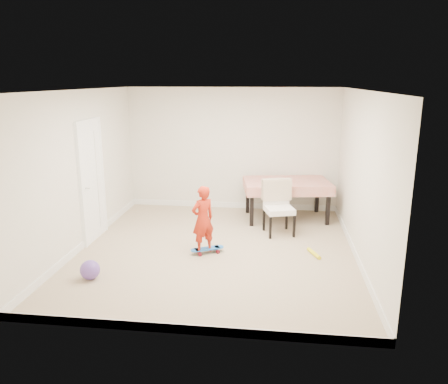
# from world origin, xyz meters

# --- Properties ---
(ground) EXTENTS (5.00, 5.00, 0.00)m
(ground) POSITION_xyz_m (0.00, 0.00, 0.00)
(ground) COLOR tan
(ground) RESTS_ON ground
(ceiling) EXTENTS (4.50, 5.00, 0.04)m
(ceiling) POSITION_xyz_m (0.00, 0.00, 2.58)
(ceiling) COLOR silver
(ceiling) RESTS_ON wall_back
(wall_back) EXTENTS (4.50, 0.04, 2.60)m
(wall_back) POSITION_xyz_m (0.00, 2.48, 1.30)
(wall_back) COLOR silver
(wall_back) RESTS_ON ground
(wall_front) EXTENTS (4.50, 0.04, 2.60)m
(wall_front) POSITION_xyz_m (0.00, -2.48, 1.30)
(wall_front) COLOR silver
(wall_front) RESTS_ON ground
(wall_left) EXTENTS (0.04, 5.00, 2.60)m
(wall_left) POSITION_xyz_m (-2.23, 0.00, 1.30)
(wall_left) COLOR silver
(wall_left) RESTS_ON ground
(wall_right) EXTENTS (0.04, 5.00, 2.60)m
(wall_right) POSITION_xyz_m (2.23, 0.00, 1.30)
(wall_right) COLOR silver
(wall_right) RESTS_ON ground
(door) EXTENTS (0.11, 0.94, 2.11)m
(door) POSITION_xyz_m (-2.22, 0.30, 1.02)
(door) COLOR white
(door) RESTS_ON ground
(baseboard_back) EXTENTS (4.50, 0.02, 0.12)m
(baseboard_back) POSITION_xyz_m (0.00, 2.49, 0.06)
(baseboard_back) COLOR white
(baseboard_back) RESTS_ON ground
(baseboard_front) EXTENTS (4.50, 0.02, 0.12)m
(baseboard_front) POSITION_xyz_m (0.00, -2.49, 0.06)
(baseboard_front) COLOR white
(baseboard_front) RESTS_ON ground
(baseboard_left) EXTENTS (0.02, 5.00, 0.12)m
(baseboard_left) POSITION_xyz_m (-2.24, 0.00, 0.06)
(baseboard_left) COLOR white
(baseboard_left) RESTS_ON ground
(baseboard_right) EXTENTS (0.02, 5.00, 0.12)m
(baseboard_right) POSITION_xyz_m (2.24, 0.00, 0.06)
(baseboard_right) COLOR white
(baseboard_right) RESTS_ON ground
(dining_table) EXTENTS (1.82, 1.30, 0.79)m
(dining_table) POSITION_xyz_m (1.16, 1.86, 0.39)
(dining_table) COLOR red
(dining_table) RESTS_ON ground
(dining_chair) EXTENTS (0.70, 0.75, 0.99)m
(dining_chair) POSITION_xyz_m (1.02, 0.92, 0.50)
(dining_chair) COLOR white
(dining_chair) RESTS_ON ground
(skateboard) EXTENTS (0.59, 0.44, 0.08)m
(skateboard) POSITION_xyz_m (-0.13, -0.15, 0.04)
(skateboard) COLOR #1B7CE6
(skateboard) RESTS_ON ground
(child) EXTENTS (0.48, 0.46, 1.10)m
(child) POSITION_xyz_m (-0.19, -0.18, 0.55)
(child) COLOR red
(child) RESTS_ON ground
(balloon) EXTENTS (0.28, 0.28, 0.28)m
(balloon) POSITION_xyz_m (-1.63, -1.30, 0.14)
(balloon) COLOR #6645A7
(balloon) RESTS_ON ground
(foam_toy) EXTENTS (0.20, 0.39, 0.06)m
(foam_toy) POSITION_xyz_m (1.59, -0.03, 0.03)
(foam_toy) COLOR yellow
(foam_toy) RESTS_ON ground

